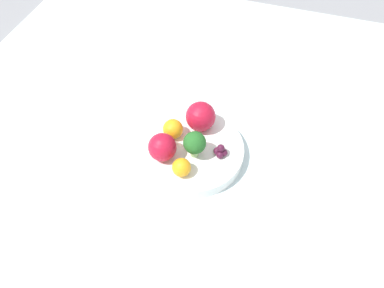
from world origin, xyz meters
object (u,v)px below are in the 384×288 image
at_px(apple_green, 200,116).
at_px(grape_cluster, 221,151).
at_px(broccoli, 195,143).
at_px(orange_back, 173,129).
at_px(bowl, 192,151).
at_px(orange_front, 181,167).
at_px(apple_red, 162,147).

height_order(apple_green, grape_cluster, apple_green).
bearing_deg(broccoli, grape_cluster, 108.11).
xyz_separation_m(apple_green, orange_back, (0.04, -0.04, -0.01)).
distance_m(broccoli, apple_green, 0.07).
height_order(apple_green, orange_back, apple_green).
xyz_separation_m(broccoli, grape_cluster, (-0.02, 0.05, -0.03)).
distance_m(broccoli, orange_back, 0.07).
bearing_deg(grape_cluster, orange_back, -99.47).
bearing_deg(bowl, orange_back, -110.76).
bearing_deg(orange_front, apple_red, -119.98).
xyz_separation_m(orange_front, grape_cluster, (-0.06, 0.06, -0.01)).
relative_size(apple_red, grape_cluster, 1.91).
xyz_separation_m(apple_red, orange_back, (-0.05, 0.00, -0.01)).
bearing_deg(orange_back, apple_red, -1.95).
height_order(apple_red, orange_back, apple_red).
bearing_deg(apple_red, bowl, 128.31).
xyz_separation_m(orange_back, grape_cluster, (0.02, 0.10, -0.01)).
xyz_separation_m(bowl, apple_red, (0.04, -0.05, 0.04)).
distance_m(bowl, broccoli, 0.05).
relative_size(bowl, grape_cluster, 7.25).
bearing_deg(broccoli, apple_red, -69.47).
xyz_separation_m(bowl, orange_back, (-0.02, -0.05, 0.03)).
relative_size(bowl, orange_back, 5.11).
distance_m(apple_red, apple_green, 0.11).
relative_size(apple_green, grape_cluster, 2.13).
height_order(orange_back, grape_cluster, orange_back).
bearing_deg(orange_back, apple_green, 132.16).
distance_m(apple_red, orange_back, 0.06).
xyz_separation_m(apple_red, grape_cluster, (-0.04, 0.11, -0.02)).
bearing_deg(apple_red, grape_cluster, 109.43).
bearing_deg(broccoli, apple_green, -171.38).
xyz_separation_m(bowl, orange_front, (0.06, -0.00, 0.03)).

